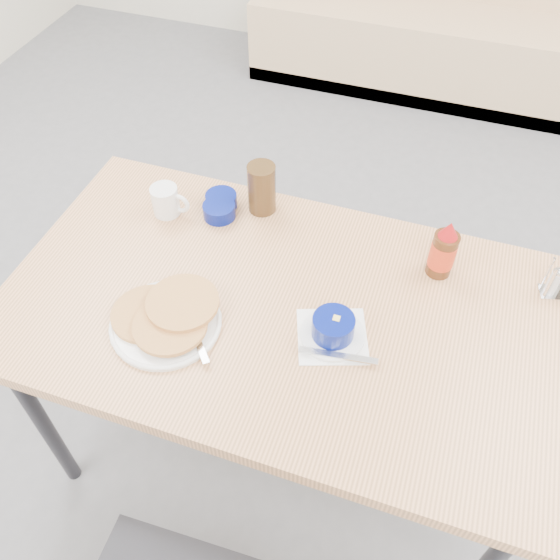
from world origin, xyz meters
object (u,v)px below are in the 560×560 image
(amber_tumbler, at_px, (262,188))
(grits_setting, at_px, (333,330))
(syrup_bottle, at_px, (443,251))
(booth_bench, at_px, (425,21))
(pancake_plate, at_px, (166,318))
(dining_table, at_px, (283,321))
(creamer_bowl, at_px, (221,201))
(butter_bowl, at_px, (219,211))
(coffee_mug, at_px, (167,201))

(amber_tumbler, bearing_deg, grits_setting, -50.16)
(grits_setting, height_order, syrup_bottle, syrup_bottle)
(booth_bench, height_order, pancake_plate, booth_bench)
(dining_table, xyz_separation_m, creamer_bowl, (-0.28, 0.29, 0.08))
(booth_bench, distance_m, syrup_bottle, 2.37)
(creamer_bowl, height_order, syrup_bottle, syrup_bottle)
(pancake_plate, bearing_deg, grits_setting, 12.96)
(amber_tumbler, bearing_deg, creamer_bowl, -166.41)
(booth_bench, relative_size, dining_table, 1.36)
(pancake_plate, xyz_separation_m, syrup_bottle, (0.59, 0.38, 0.05))
(dining_table, relative_size, amber_tumbler, 9.44)
(dining_table, height_order, grits_setting, grits_setting)
(dining_table, bearing_deg, grits_setting, -20.20)
(dining_table, height_order, amber_tumbler, amber_tumbler)
(booth_bench, distance_m, dining_table, 2.56)
(pancake_plate, bearing_deg, butter_bowl, 94.06)
(dining_table, distance_m, pancake_plate, 0.29)
(booth_bench, height_order, creamer_bowl, booth_bench)
(pancake_plate, bearing_deg, amber_tumbler, 80.73)
(grits_setting, bearing_deg, syrup_bottle, 55.06)
(pancake_plate, distance_m, creamer_bowl, 0.44)
(grits_setting, relative_size, butter_bowl, 2.46)
(booth_bench, xyz_separation_m, dining_table, (0.00, -2.53, 0.35))
(dining_table, xyz_separation_m, butter_bowl, (-0.27, 0.25, 0.08))
(pancake_plate, distance_m, grits_setting, 0.40)
(coffee_mug, xyz_separation_m, syrup_bottle, (0.76, 0.02, 0.03))
(coffee_mug, bearing_deg, creamer_bowl, 29.42)
(creamer_bowl, bearing_deg, syrup_bottle, -5.01)
(coffee_mug, distance_m, butter_bowl, 0.15)
(dining_table, bearing_deg, syrup_bottle, 34.76)
(butter_bowl, bearing_deg, coffee_mug, -167.11)
(coffee_mug, distance_m, amber_tumbler, 0.27)
(pancake_plate, height_order, butter_bowl, pancake_plate)
(creamer_bowl, bearing_deg, amber_tumbler, 13.59)
(coffee_mug, relative_size, butter_bowl, 1.23)
(creamer_bowl, bearing_deg, grits_setting, -39.08)
(coffee_mug, xyz_separation_m, butter_bowl, (0.14, 0.03, -0.02))
(pancake_plate, relative_size, syrup_bottle, 1.66)
(pancake_plate, xyz_separation_m, creamer_bowl, (-0.04, 0.43, 0.00))
(pancake_plate, distance_m, amber_tumbler, 0.47)
(booth_bench, bearing_deg, pancake_plate, -95.25)
(booth_bench, bearing_deg, creamer_bowl, -97.25)
(grits_setting, bearing_deg, butter_bowl, 143.78)
(syrup_bottle, bearing_deg, booth_bench, 98.52)
(dining_table, xyz_separation_m, syrup_bottle, (0.34, 0.24, 0.14))
(pancake_plate, distance_m, butter_bowl, 0.39)
(booth_bench, xyz_separation_m, coffee_mug, (-0.42, -2.32, 0.45))
(butter_bowl, bearing_deg, dining_table, -42.61)
(booth_bench, xyz_separation_m, butter_bowl, (-0.27, -2.28, 0.43))
(butter_bowl, height_order, amber_tumbler, amber_tumbler)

